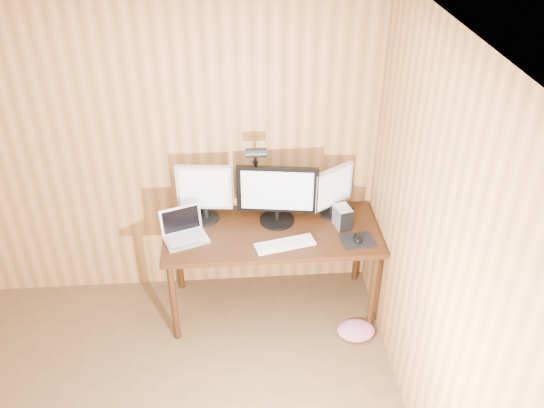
{
  "coord_description": "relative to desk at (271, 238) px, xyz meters",
  "views": [
    {
      "loc": [
        0.67,
        -1.85,
        3.24
      ],
      "look_at": [
        0.93,
        1.58,
        1.02
      ],
      "focal_mm": 38.0,
      "sensor_mm": 36.0,
      "label": 1
    }
  ],
  "objects": [
    {
      "name": "mousepad",
      "position": [
        0.61,
        -0.24,
        0.12
      ],
      "size": [
        0.26,
        0.22,
        0.0
      ],
      "primitive_type": "cube",
      "rotation": [
        0.0,
        0.0,
        0.12
      ],
      "color": "black",
      "rests_on": "desk"
    },
    {
      "name": "keyboard",
      "position": [
        0.08,
        -0.26,
        0.13
      ],
      "size": [
        0.45,
        0.23,
        0.02
      ],
      "rotation": [
        0.0,
        0.0,
        0.23
      ],
      "color": "white",
      "rests_on": "desk"
    },
    {
      "name": "hard_drive",
      "position": [
        0.53,
        -0.05,
        0.2
      ],
      "size": [
        0.14,
        0.17,
        0.17
      ],
      "rotation": [
        0.0,
        0.0,
        0.24
      ],
      "color": "silver",
      "rests_on": "desk"
    },
    {
      "name": "laptop",
      "position": [
        -0.64,
        -0.1,
        0.18
      ],
      "size": [
        0.37,
        0.32,
        0.22
      ],
      "rotation": [
        0.0,
        0.0,
        0.34
      ],
      "color": "silver",
      "rests_on": "desk"
    },
    {
      "name": "phone",
      "position": [
        -0.05,
        -0.28,
        0.13
      ],
      "size": [
        0.06,
        0.11,
        0.02
      ],
      "rotation": [
        0.0,
        0.0,
        0.02
      ],
      "color": "silver",
      "rests_on": "desk"
    },
    {
      "name": "fabric_pile",
      "position": [
        0.62,
        -0.44,
        -0.58
      ],
      "size": [
        0.34,
        0.3,
        0.09
      ],
      "primitive_type": null,
      "rotation": [
        0.0,
        0.0,
        0.25
      ],
      "color": "#D06487",
      "rests_on": "floor"
    },
    {
      "name": "speaker",
      "position": [
        0.61,
        0.03,
        0.18
      ],
      "size": [
        0.05,
        0.05,
        0.11
      ],
      "primitive_type": "cylinder",
      "color": "black",
      "rests_on": "desk"
    },
    {
      "name": "mouse",
      "position": [
        0.61,
        -0.24,
        0.14
      ],
      "size": [
        0.08,
        0.11,
        0.04
      ],
      "primitive_type": "ellipsoid",
      "rotation": [
        0.0,
        0.0,
        -0.09
      ],
      "color": "black",
      "rests_on": "mousepad"
    },
    {
      "name": "monitor_center",
      "position": [
        0.05,
        0.05,
        0.37
      ],
      "size": [
        0.6,
        0.26,
        0.47
      ],
      "rotation": [
        0.0,
        0.0,
        -0.14
      ],
      "color": "black",
      "rests_on": "desk"
    },
    {
      "name": "room_shell",
      "position": [
        -0.93,
        -1.7,
        0.62
      ],
      "size": [
        4.0,
        4.0,
        4.0
      ],
      "color": "brown",
      "rests_on": "ground"
    },
    {
      "name": "monitor_left",
      "position": [
        -0.49,
        0.12,
        0.37
      ],
      "size": [
        0.41,
        0.2,
        0.47
      ],
      "rotation": [
        0.0,
        0.0,
        -0.1
      ],
      "color": "black",
      "rests_on": "desk"
    },
    {
      "name": "desk_lamp",
      "position": [
        -0.1,
        0.16,
        0.52
      ],
      "size": [
        0.15,
        0.21,
        0.65
      ],
      "rotation": [
        0.0,
        0.0,
        -0.26
      ],
      "color": "black",
      "rests_on": "desk"
    },
    {
      "name": "monitor_right",
      "position": [
        0.48,
        0.1,
        0.34
      ],
      "size": [
        0.32,
        0.23,
        0.41
      ],
      "rotation": [
        0.0,
        0.0,
        0.58
      ],
      "color": "black",
      "rests_on": "desk"
    },
    {
      "name": "desk",
      "position": [
        0.0,
        0.0,
        0.0
      ],
      "size": [
        1.6,
        0.7,
        0.75
      ],
      "color": "#33190A",
      "rests_on": "floor"
    }
  ]
}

